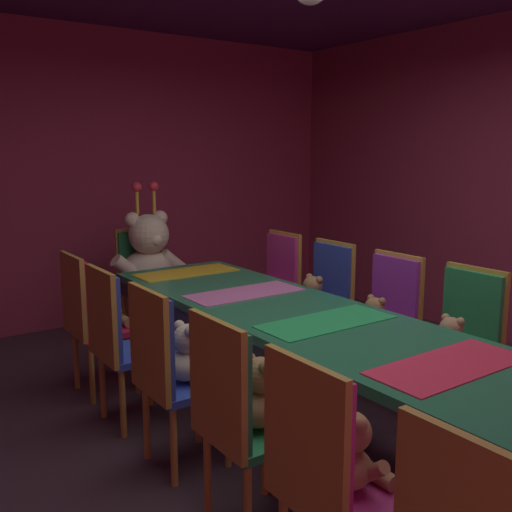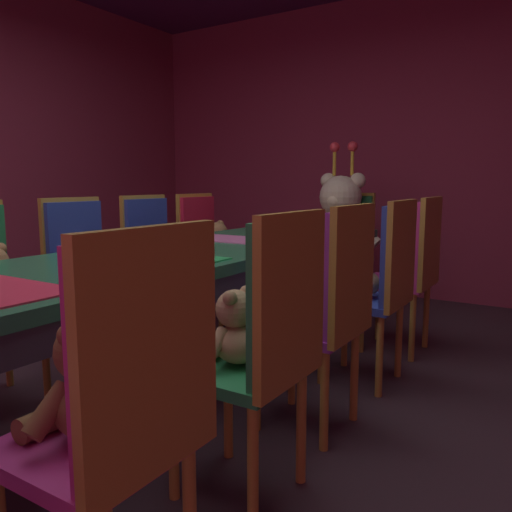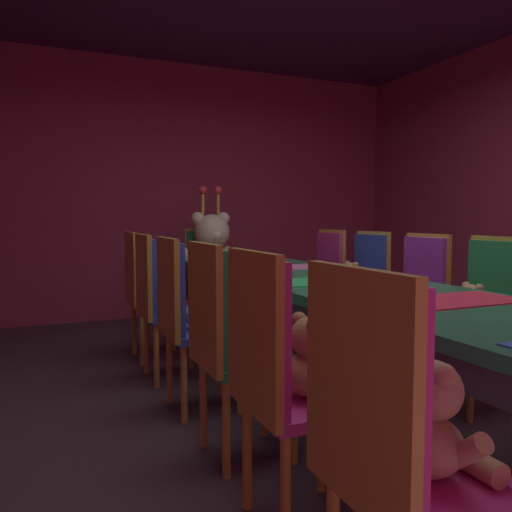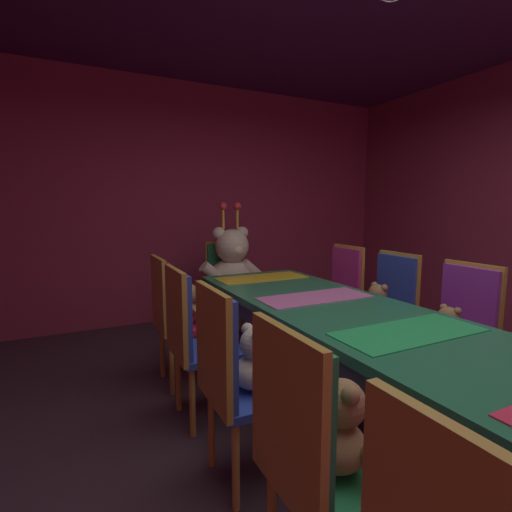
{
  "view_description": "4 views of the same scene",
  "coord_description": "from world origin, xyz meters",
  "px_view_note": "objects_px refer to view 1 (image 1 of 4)",
  "views": [
    {
      "loc": [
        -2.05,
        -2.25,
        1.66
      ],
      "look_at": [
        0.23,
        1.0,
        0.93
      ],
      "focal_mm": 40.76,
      "sensor_mm": 36.0,
      "label": 1
    },
    {
      "loc": [
        1.67,
        -1.67,
        1.08
      ],
      "look_at": [
        -0.03,
        1.01,
        0.62
      ],
      "focal_mm": 36.14,
      "sensor_mm": 36.0,
      "label": 2
    },
    {
      "loc": [
        -1.56,
        -2.44,
        1.1
      ],
      "look_at": [
        0.07,
        1.32,
        0.79
      ],
      "focal_mm": 35.97,
      "sensor_mm": 36.0,
      "label": 3
    },
    {
      "loc": [
        -1.45,
        -1.25,
        1.35
      ],
      "look_at": [
        -0.06,
        1.57,
        0.94
      ],
      "focal_mm": 26.3,
      "sensor_mm": 36.0,
      "label": 4
    }
  ],
  "objects_px": {
    "chair_left_2": "(233,405)",
    "teddy_left_3": "(189,356)",
    "chair_left_1": "(321,464)",
    "teddy_left_2": "(261,396)",
    "teddy_right_3": "(374,319)",
    "throne_chair": "(142,273)",
    "teddy_left_1": "(351,454)",
    "teddy_left_5": "(107,307)",
    "chair_left_4": "(115,332)",
    "chair_left_5": "(86,311)",
    "banquet_table": "(326,337)",
    "teddy_right_2": "(450,342)",
    "chair_right_2": "(465,333)",
    "chair_right_3": "(389,312)",
    "chair_right_5": "(277,279)",
    "chair_right_4": "(326,293)",
    "king_teddy_bear": "(150,258)",
    "chair_left_3": "(164,361)",
    "teddy_right_4": "(312,298)"
  },
  "relations": [
    {
      "from": "teddy_left_3",
      "to": "chair_right_2",
      "type": "distance_m",
      "value": 1.62
    },
    {
      "from": "chair_left_1",
      "to": "teddy_left_5",
      "type": "distance_m",
      "value": 2.37
    },
    {
      "from": "chair_left_2",
      "to": "chair_right_2",
      "type": "height_order",
      "value": "same"
    },
    {
      "from": "teddy_left_2",
      "to": "chair_left_4",
      "type": "distance_m",
      "value": 1.26
    },
    {
      "from": "chair_left_4",
      "to": "king_teddy_bear",
      "type": "height_order",
      "value": "king_teddy_bear"
    },
    {
      "from": "teddy_left_2",
      "to": "teddy_right_4",
      "type": "height_order",
      "value": "teddy_left_2"
    },
    {
      "from": "chair_left_1",
      "to": "teddy_left_2",
      "type": "bearing_deg",
      "value": 74.88
    },
    {
      "from": "chair_left_2",
      "to": "banquet_table",
      "type": "bearing_deg",
      "value": 21.58
    },
    {
      "from": "chair_left_1",
      "to": "king_teddy_bear",
      "type": "xyz_separation_m",
      "value": [
        0.81,
        3.11,
        0.16
      ]
    },
    {
      "from": "banquet_table",
      "to": "chair_right_3",
      "type": "bearing_deg",
      "value": 19.33
    },
    {
      "from": "chair_left_1",
      "to": "chair_right_4",
      "type": "relative_size",
      "value": 1.0
    },
    {
      "from": "teddy_right_4",
      "to": "throne_chair",
      "type": "height_order",
      "value": "throne_chair"
    },
    {
      "from": "teddy_left_3",
      "to": "teddy_left_2",
      "type": "bearing_deg",
      "value": -89.2
    },
    {
      "from": "chair_right_4",
      "to": "king_teddy_bear",
      "type": "bearing_deg",
      "value": -57.87
    },
    {
      "from": "chair_right_2",
      "to": "chair_right_5",
      "type": "distance_m",
      "value": 1.8
    },
    {
      "from": "chair_left_4",
      "to": "chair_right_3",
      "type": "distance_m",
      "value": 1.77
    },
    {
      "from": "chair_left_1",
      "to": "teddy_left_2",
      "type": "height_order",
      "value": "chair_left_1"
    },
    {
      "from": "teddy_left_1",
      "to": "chair_right_3",
      "type": "height_order",
      "value": "chair_right_3"
    },
    {
      "from": "chair_left_4",
      "to": "chair_left_5",
      "type": "height_order",
      "value": "same"
    },
    {
      "from": "banquet_table",
      "to": "teddy_right_2",
      "type": "bearing_deg",
      "value": -22.03
    },
    {
      "from": "chair_left_2",
      "to": "chair_left_4",
      "type": "relative_size",
      "value": 1.0
    },
    {
      "from": "teddy_right_3",
      "to": "throne_chair",
      "type": "xyz_separation_m",
      "value": [
        -0.67,
        2.11,
        0.02
      ]
    },
    {
      "from": "teddy_right_3",
      "to": "chair_right_4",
      "type": "bearing_deg",
      "value": -103.64
    },
    {
      "from": "teddy_right_4",
      "to": "king_teddy_bear",
      "type": "distance_m",
      "value": 1.49
    },
    {
      "from": "chair_left_2",
      "to": "teddy_left_2",
      "type": "relative_size",
      "value": 2.84
    },
    {
      "from": "teddy_left_3",
      "to": "chair_left_4",
      "type": "height_order",
      "value": "chair_left_4"
    },
    {
      "from": "chair_left_4",
      "to": "chair_right_3",
      "type": "bearing_deg",
      "value": -21.43
    },
    {
      "from": "teddy_left_3",
      "to": "throne_chair",
      "type": "height_order",
      "value": "throne_chair"
    },
    {
      "from": "teddy_left_1",
      "to": "chair_right_2",
      "type": "distance_m",
      "value": 1.63
    },
    {
      "from": "teddy_left_5",
      "to": "teddy_right_4",
      "type": "bearing_deg",
      "value": -22.61
    },
    {
      "from": "teddy_right_2",
      "to": "banquet_table",
      "type": "bearing_deg",
      "value": -22.03
    },
    {
      "from": "teddy_left_3",
      "to": "chair_left_4",
      "type": "xyz_separation_m",
      "value": [
        -0.16,
        0.61,
        0.0
      ]
    },
    {
      "from": "chair_right_4",
      "to": "teddy_left_5",
      "type": "bearing_deg",
      "value": -20.63
    },
    {
      "from": "chair_left_2",
      "to": "chair_left_4",
      "type": "distance_m",
      "value": 1.25
    },
    {
      "from": "teddy_left_1",
      "to": "chair_right_2",
      "type": "relative_size",
      "value": 0.32
    },
    {
      "from": "teddy_left_1",
      "to": "teddy_left_5",
      "type": "height_order",
      "value": "teddy_left_5"
    },
    {
      "from": "teddy_left_1",
      "to": "chair_left_5",
      "type": "bearing_deg",
      "value": 93.63
    },
    {
      "from": "chair_right_2",
      "to": "chair_right_3",
      "type": "relative_size",
      "value": 1.0
    },
    {
      "from": "chair_left_2",
      "to": "chair_left_5",
      "type": "relative_size",
      "value": 1.0
    },
    {
      "from": "teddy_left_3",
      "to": "teddy_left_5",
      "type": "bearing_deg",
      "value": 90.14
    },
    {
      "from": "teddy_left_1",
      "to": "chair_left_5",
      "type": "xyz_separation_m",
      "value": [
        -0.15,
        2.36,
        0.01
      ]
    },
    {
      "from": "chair_left_1",
      "to": "chair_left_3",
      "type": "height_order",
      "value": "same"
    },
    {
      "from": "banquet_table",
      "to": "chair_left_3",
      "type": "bearing_deg",
      "value": 158.79
    },
    {
      "from": "teddy_left_2",
      "to": "chair_right_5",
      "type": "bearing_deg",
      "value": 51.18
    },
    {
      "from": "teddy_left_1",
      "to": "chair_right_5",
      "type": "distance_m",
      "value": 2.83
    },
    {
      "from": "teddy_left_3",
      "to": "teddy_right_4",
      "type": "bearing_deg",
      "value": 23.86
    },
    {
      "from": "banquet_table",
      "to": "chair_left_5",
      "type": "xyz_separation_m",
      "value": [
        -0.82,
        1.48,
        -0.06
      ]
    },
    {
      "from": "teddy_right_2",
      "to": "chair_right_4",
      "type": "distance_m",
      "value": 1.2
    },
    {
      "from": "chair_left_2",
      "to": "teddy_left_3",
      "type": "distance_m",
      "value": 0.65
    },
    {
      "from": "chair_left_5",
      "to": "king_teddy_bear",
      "type": "relative_size",
      "value": 1.05
    }
  ]
}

